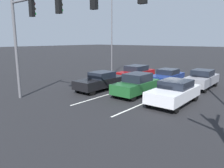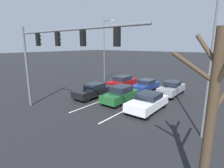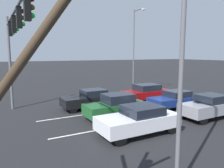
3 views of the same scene
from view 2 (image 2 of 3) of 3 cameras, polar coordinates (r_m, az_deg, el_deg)
name	(u,v)px [view 2 (image 2 of 3)]	position (r m, az deg, el deg)	size (l,w,h in m)	color
ground_plane	(147,90)	(22.07, 11.51, -1.96)	(240.00, 240.00, 0.00)	black
lane_stripe_left_divider	(151,97)	(19.31, 12.65, -4.12)	(0.12, 16.76, 0.01)	silver
lane_stripe_center_divider	(126,92)	(20.88, 4.48, -2.57)	(0.12, 16.76, 0.01)	silver
car_white_leftlane_front	(148,102)	(15.07, 11.55, -5.77)	(1.94, 4.40, 1.52)	silver
car_darkgreen_midlane_front	(120,94)	(16.89, 2.67, -3.41)	(1.74, 4.07, 1.62)	#1E5928
car_black_rightlane_front	(94,90)	(18.70, -5.97, -2.09)	(1.74, 4.67, 1.48)	black
car_navy_midlane_second	(146,85)	(21.53, 10.94, -0.37)	(1.76, 4.28, 1.37)	navy
car_gray_leftlane_second	(172,88)	(20.33, 18.86, -1.32)	(1.71, 4.32, 1.58)	gray
car_maroon_rightlane_second	(122,82)	(22.84, 3.35, 0.79)	(1.87, 4.52, 1.51)	maroon
traffic_signal_gantry	(52,48)	(13.53, -18.91, 11.03)	(11.91, 0.37, 6.98)	slate
street_lamp_right_shoulder	(105,47)	(26.21, -2.26, 11.87)	(1.98, 0.24, 8.95)	slate
street_lamp_left_shoulder	(209,53)	(11.11, 29.02, 8.95)	(1.68, 0.24, 8.97)	slate
bare_tree_near	(211,112)	(6.45, 29.68, -7.97)	(2.18, 1.88, 6.03)	#423323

